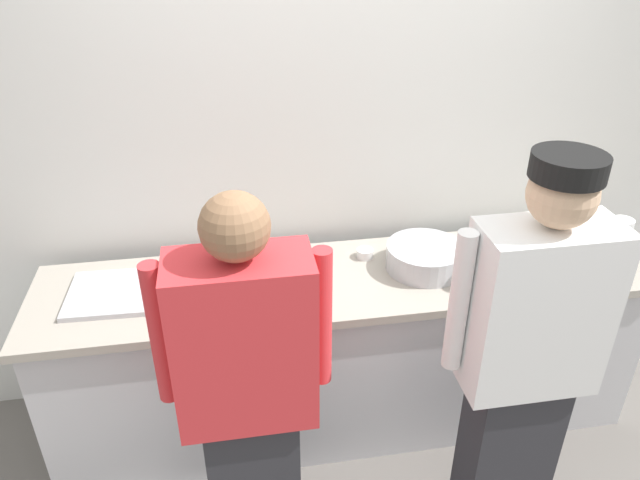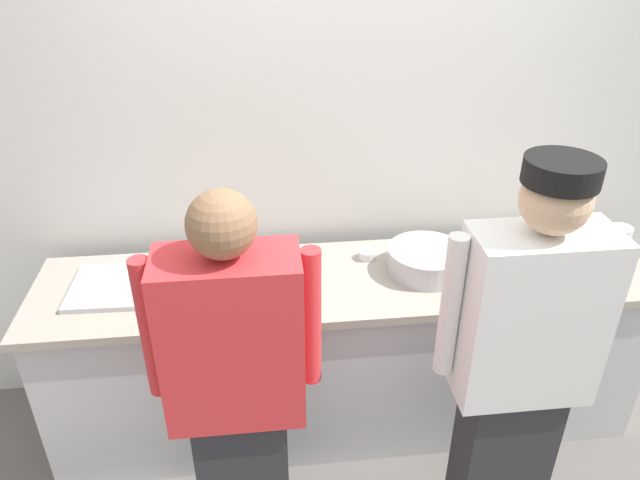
% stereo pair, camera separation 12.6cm
% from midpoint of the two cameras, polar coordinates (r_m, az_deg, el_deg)
% --- Properties ---
extents(ground_plane, '(9.00, 9.00, 0.00)m').
position_cam_midpoint_polar(ground_plane, '(3.11, 4.61, -20.97)').
color(ground_plane, slate).
extents(wall_back, '(4.50, 0.10, 2.83)m').
position_cam_midpoint_polar(wall_back, '(2.94, 2.83, 10.09)').
color(wall_back, silver).
rests_on(wall_back, ground).
extents(prep_counter, '(2.87, 0.66, 0.88)m').
position_cam_midpoint_polar(prep_counter, '(3.03, 3.73, -10.54)').
color(prep_counter, silver).
rests_on(prep_counter, ground).
extents(chef_near_left, '(0.61, 0.24, 1.67)m').
position_cam_midpoint_polar(chef_near_left, '(2.19, -6.25, -14.28)').
color(chef_near_left, '#2D2D33').
rests_on(chef_near_left, ground).
extents(chef_center, '(0.62, 0.24, 1.73)m').
position_cam_midpoint_polar(chef_center, '(2.35, 20.02, -11.26)').
color(chef_center, '#2D2D33').
rests_on(chef_center, ground).
extents(plate_stack_front, '(0.22, 0.22, 0.10)m').
position_cam_midpoint_polar(plate_stack_front, '(3.03, 19.66, -1.18)').
color(plate_stack_front, white).
rests_on(plate_stack_front, prep_counter).
extents(plate_stack_rear, '(0.20, 0.20, 0.07)m').
position_cam_midpoint_polar(plate_stack_rear, '(2.99, 23.62, -2.77)').
color(plate_stack_rear, white).
rests_on(plate_stack_rear, prep_counter).
extents(mixing_bowl_steel, '(0.36, 0.36, 0.12)m').
position_cam_midpoint_polar(mixing_bowl_steel, '(2.83, 11.38, -1.92)').
color(mixing_bowl_steel, '#B7BABF').
rests_on(mixing_bowl_steel, prep_counter).
extents(sheet_tray, '(0.54, 0.38, 0.02)m').
position_cam_midpoint_polar(sheet_tray, '(2.79, -16.31, -4.24)').
color(sheet_tray, '#B7BABF').
rests_on(sheet_tray, prep_counter).
extents(squeeze_bottle_primary, '(0.05, 0.05, 0.19)m').
position_cam_midpoint_polar(squeeze_bottle_primary, '(2.62, -5.68, -3.34)').
color(squeeze_bottle_primary, '#56A333').
rests_on(squeeze_bottle_primary, prep_counter).
extents(ramekin_yellow_sauce, '(0.08, 0.08, 0.04)m').
position_cam_midpoint_polar(ramekin_yellow_sauce, '(2.90, 5.75, -1.39)').
color(ramekin_yellow_sauce, white).
rests_on(ramekin_yellow_sauce, prep_counter).
extents(ramekin_orange_sauce, '(0.09, 0.09, 0.05)m').
position_cam_midpoint_polar(ramekin_orange_sauce, '(2.76, -8.49, -3.28)').
color(ramekin_orange_sauce, white).
rests_on(ramekin_orange_sauce, prep_counter).
extents(deli_cup, '(0.09, 0.09, 0.11)m').
position_cam_midpoint_polar(deli_cup, '(2.73, 15.56, -3.92)').
color(deli_cup, white).
rests_on(deli_cup, prep_counter).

